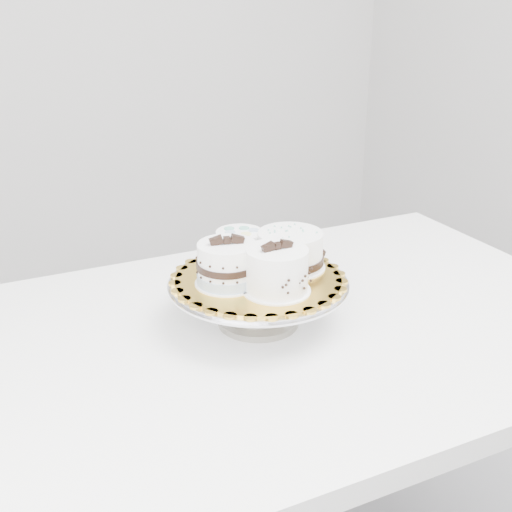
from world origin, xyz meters
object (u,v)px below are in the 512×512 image
cake_board (258,279)px  cake_banded (227,265)px  cake_stand (258,294)px  cake_ribbon (291,251)px  table (292,355)px  cake_dots (240,247)px  cake_swirl (277,271)px

cake_board → cake_banded: 0.07m
cake_stand → cake_board: cake_board is taller
cake_banded → cake_ribbon: cake_banded is taller
cake_ribbon → cake_banded: bearing=177.2°
table → cake_stand: (-0.06, 0.03, 0.14)m
cake_stand → cake_dots: cake_dots is taller
cake_board → cake_dots: cake_dots is taller
table → cake_ribbon: size_ratio=9.48×
table → cake_dots: bearing=125.1°
cake_swirl → cake_dots: cake_swirl is taller
cake_board → cake_banded: (-0.06, 0.01, 0.04)m
table → cake_stand: bearing=160.6°
table → cake_ribbon: (0.02, 0.04, 0.20)m
cake_board → cake_ribbon: (0.08, 0.01, 0.03)m
table → cake_banded: 0.24m
table → cake_banded: (-0.12, 0.04, 0.20)m
cake_swirl → cake_ribbon: 0.11m
cake_swirl → cake_stand: bearing=92.0°
cake_board → cake_banded: cake_banded is taller
cake_swirl → cake_banded: bearing=133.1°
cake_stand → cake_dots: 0.10m
cake_board → cake_swirl: size_ratio=2.53×
cake_swirl → cake_board: bearing=92.0°
table → cake_board: cake_board is taller
cake_banded → cake_stand: bearing=13.3°
cake_swirl → cake_banded: (-0.06, 0.07, -0.00)m
cake_banded → cake_ribbon: size_ratio=0.96×
table → cake_swirl: cake_swirl is taller
cake_stand → cake_swirl: (-0.00, -0.06, 0.07)m
cake_dots → cake_ribbon: cake_ribbon is taller
table → cake_banded: cake_banded is taller
cake_stand → cake_swirl: size_ratio=2.77×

